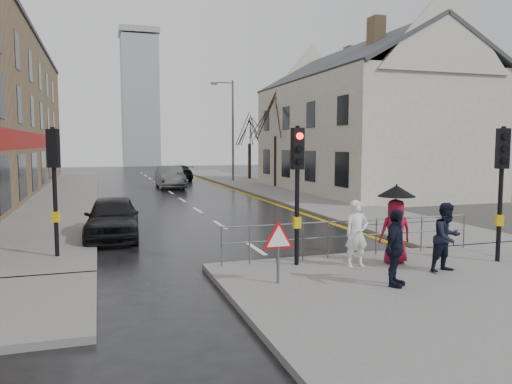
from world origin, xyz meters
TOP-DOWN VIEW (x-y plane):
  - ground at (0.00, 0.00)m, footprint 120.00×120.00m
  - near_pavement at (3.00, -3.50)m, footprint 10.00×9.00m
  - left_pavement at (-6.50, 23.00)m, footprint 4.00×44.00m
  - right_pavement at (6.50, 25.00)m, footprint 4.00×40.00m
  - pavement_bridge_right at (6.50, 3.00)m, footprint 4.00×4.20m
  - building_right_cream at (12.00, 18.00)m, footprint 9.00×16.40m
  - church_tower at (1.50, 62.00)m, footprint 5.00×5.00m
  - traffic_signal_near_left at (0.20, 0.20)m, footprint 0.28×0.27m
  - traffic_signal_near_right at (5.20, -1.00)m, footprint 0.34×0.33m
  - traffic_signal_far_left at (-5.50, 3.00)m, footprint 0.34×0.33m
  - guard_railing_front at (1.95, 0.60)m, footprint 7.14×0.04m
  - warning_sign at (-0.80, -1.21)m, footprint 0.80×0.07m
  - street_lamp at (5.82, 28.00)m, footprint 1.83×0.25m
  - tree_near at (7.50, 22.00)m, footprint 2.40×2.40m
  - tree_far at (8.00, 30.00)m, footprint 2.40×2.40m
  - pedestrian_a at (1.51, -0.41)m, footprint 0.61×0.41m
  - pedestrian_b at (3.27, -1.46)m, footprint 0.88×0.74m
  - pedestrian_with_umbrella at (2.59, -0.40)m, footprint 0.96×0.96m
  - pedestrian_d at (1.44, -2.15)m, footprint 0.98×0.92m
  - car_parked at (-4.00, 5.82)m, footprint 1.94×4.23m
  - car_mid at (0.37, 24.15)m, footprint 1.66×4.75m
  - car_far at (2.09, 31.68)m, footprint 2.18×4.63m

SIDE VIEW (x-z plane):
  - ground at x=0.00m, z-range 0.00..0.00m
  - near_pavement at x=3.00m, z-range 0.00..0.14m
  - left_pavement at x=-6.50m, z-range 0.00..0.14m
  - right_pavement at x=6.50m, z-range 0.00..0.14m
  - pavement_bridge_right at x=6.50m, z-range 0.00..0.14m
  - car_far at x=2.09m, z-range 0.00..1.31m
  - car_parked at x=-4.00m, z-range 0.00..1.41m
  - car_mid at x=0.37m, z-range 0.00..1.56m
  - guard_railing_front at x=1.95m, z-range 0.36..1.36m
  - pedestrian_a at x=1.51m, z-range 0.14..1.75m
  - pedestrian_b at x=3.27m, z-range 0.14..1.75m
  - pedestrian_d at x=1.44m, z-range 0.14..1.76m
  - warning_sign at x=-0.80m, z-range 0.37..1.72m
  - pedestrian_with_umbrella at x=2.59m, z-range 0.26..2.21m
  - traffic_signal_near_left at x=0.20m, z-range 0.76..4.16m
  - traffic_signal_near_right at x=5.20m, z-range 0.76..4.16m
  - traffic_signal_far_left at x=-5.50m, z-range 0.76..4.16m
  - tree_far at x=8.00m, z-range 1.60..7.24m
  - street_lamp at x=5.82m, z-range 0.71..8.71m
  - building_right_cream at x=12.00m, z-range -0.27..9.83m
  - tree_near at x=7.50m, z-range 1.85..8.43m
  - church_tower at x=1.50m, z-range 0.00..18.00m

